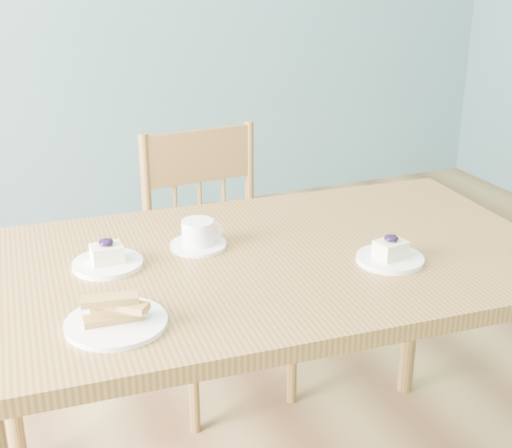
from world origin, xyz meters
The scene contains 7 objects.
room centered at (0.00, 0.00, 1.35)m, with size 5.01×5.01×2.71m.
dining_table centered at (-0.02, 0.08, 0.70)m, with size 1.49×0.92×0.77m.
dining_chair centered at (0.06, 0.68, 0.47)m, with size 0.45×0.43×0.92m.
cheesecake_plate_near centered at (0.24, -0.06, 0.79)m, with size 0.16×0.16×0.07m.
cheesecake_plate_far centered at (-0.40, 0.18, 0.79)m, with size 0.17×0.17×0.07m.
coffee_cup centered at (-0.16, 0.20, 0.80)m, with size 0.14×0.14×0.07m.
biscotti_plate centered at (-0.44, -0.11, 0.79)m, with size 0.21×0.21×0.07m.
Camera 1 is at (-0.67, -1.40, 1.50)m, focal length 50.00 mm.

